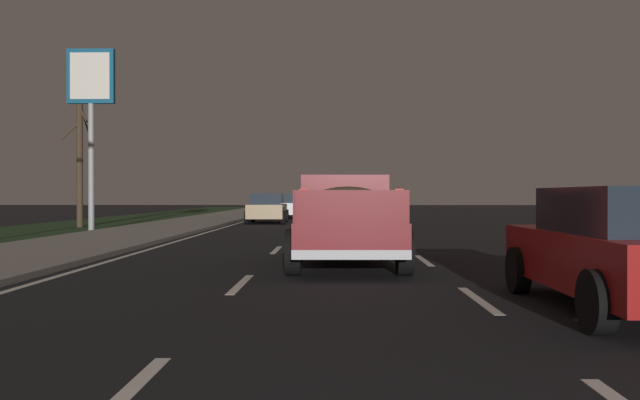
% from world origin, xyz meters
% --- Properties ---
extents(ground, '(144.00, 144.00, 0.00)m').
position_xyz_m(ground, '(27.00, 0.00, 0.00)').
color(ground, black).
extents(sidewalk_shoulder, '(108.00, 4.00, 0.12)m').
position_xyz_m(sidewalk_shoulder, '(27.00, 7.45, 0.06)').
color(sidewalk_shoulder, gray).
rests_on(sidewalk_shoulder, ground).
extents(grass_verge, '(108.00, 6.00, 0.01)m').
position_xyz_m(grass_verge, '(27.00, 12.45, 0.00)').
color(grass_verge, '#1E3819').
rests_on(grass_verge, ground).
extents(lane_markings, '(108.00, 7.04, 0.01)m').
position_xyz_m(lane_markings, '(29.27, 3.09, 0.00)').
color(lane_markings, silver).
rests_on(lane_markings, ground).
extents(pickup_truck, '(5.46, 2.35, 1.87)m').
position_xyz_m(pickup_truck, '(12.19, 0.00, 0.98)').
color(pickup_truck, maroon).
rests_on(pickup_truck, ground).
extents(sedan_red, '(4.40, 2.03, 1.54)m').
position_xyz_m(sedan_red, '(6.64, -3.38, 0.78)').
color(sedan_red, maroon).
rests_on(sedan_red, ground).
extents(sedan_silver, '(4.41, 2.04, 1.54)m').
position_xyz_m(sedan_silver, '(36.97, -0.07, 0.78)').
color(sedan_silver, '#B2B5BA').
rests_on(sedan_silver, ground).
extents(sedan_white, '(4.41, 2.04, 1.54)m').
position_xyz_m(sedan_white, '(40.21, 3.36, 0.78)').
color(sedan_white, silver).
rests_on(sedan_white, ground).
extents(sedan_tan, '(4.43, 2.07, 1.54)m').
position_xyz_m(sedan_tan, '(32.98, 3.66, 0.78)').
color(sedan_tan, '#9E845B').
rests_on(sedan_tan, ground).
extents(gas_price_sign, '(0.27, 1.90, 7.35)m').
position_xyz_m(gas_price_sign, '(25.29, 10.04, 5.55)').
color(gas_price_sign, '#99999E').
rests_on(gas_price_sign, ground).
extents(bare_tree_far, '(1.79, 1.56, 5.67)m').
position_xyz_m(bare_tree_far, '(28.42, 11.68, 2.97)').
color(bare_tree_far, '#423323').
rests_on(bare_tree_far, ground).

